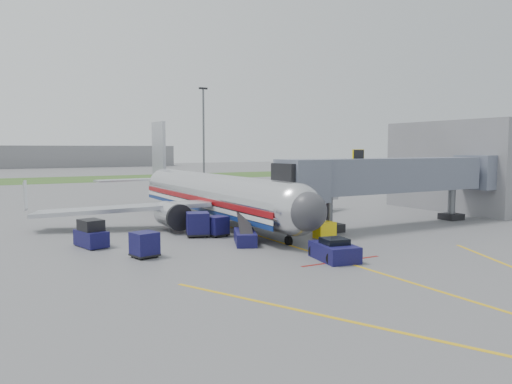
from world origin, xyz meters
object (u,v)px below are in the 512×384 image
pushback_tug (334,251)px  baggage_tug (91,235)px  airliner (213,194)px  ramp_worker (189,216)px  belt_loader (245,236)px

pushback_tug → baggage_tug: bearing=136.4°
airliner → baggage_tug: 14.49m
airliner → baggage_tug: airliner is taller
pushback_tug → baggage_tug: size_ratio=1.18×
pushback_tug → ramp_worker: size_ratio=1.94×
belt_loader → airliner: bearing=77.5°
airliner → belt_loader: 11.67m
airliner → ramp_worker: 3.74m
pushback_tug → belt_loader: (-2.32, 7.54, -0.04)m
airliner → ramp_worker: (-3.00, -1.44, -1.71)m
baggage_tug → ramp_worker: size_ratio=1.64×
airliner → baggage_tug: (-12.60, -6.93, -1.78)m
belt_loader → baggage_tug: bearing=157.1°
belt_loader → ramp_worker: bearing=93.0°
airliner → pushback_tug: size_ratio=9.85×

